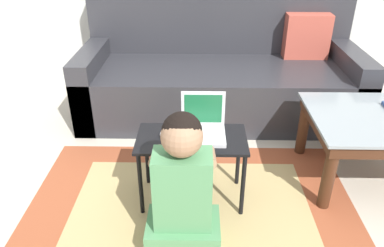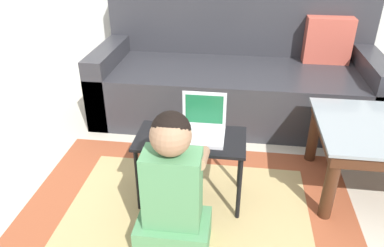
% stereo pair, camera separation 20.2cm
% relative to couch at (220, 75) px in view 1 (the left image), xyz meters
% --- Properties ---
extents(ground_plane, '(16.00, 16.00, 0.00)m').
position_rel_couch_xyz_m(ground_plane, '(-0.21, -1.34, -0.31)').
color(ground_plane, beige).
extents(area_rug, '(1.86, 1.48, 0.01)m').
position_rel_couch_xyz_m(area_rug, '(-0.21, -1.39, -0.30)').
color(area_rug, '#9E4C2D').
rests_on(area_rug, ground_plane).
extents(couch, '(2.19, 0.94, 0.93)m').
position_rel_couch_xyz_m(couch, '(0.00, 0.00, 0.00)').
color(couch, '#2D2D33').
rests_on(couch, ground_plane).
extents(laptop_desk, '(0.59, 0.32, 0.41)m').
position_rel_couch_xyz_m(laptop_desk, '(-0.21, -1.20, 0.05)').
color(laptop_desk, black).
rests_on(laptop_desk, ground_plane).
extents(laptop, '(0.24, 0.21, 0.22)m').
position_rel_couch_xyz_m(laptop, '(-0.15, -1.17, 0.14)').
color(laptop, silver).
rests_on(laptop, laptop_desk).
extents(computer_mouse, '(0.07, 0.10, 0.03)m').
position_rel_couch_xyz_m(computer_mouse, '(-0.35, -1.19, 0.12)').
color(computer_mouse, '#B2B7C1').
rests_on(computer_mouse, laptop_desk).
extents(person_seated, '(0.35, 0.36, 0.75)m').
position_rel_couch_xyz_m(person_seated, '(-0.25, -1.57, 0.04)').
color(person_seated, '#518E5B').
rests_on(person_seated, ground_plane).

